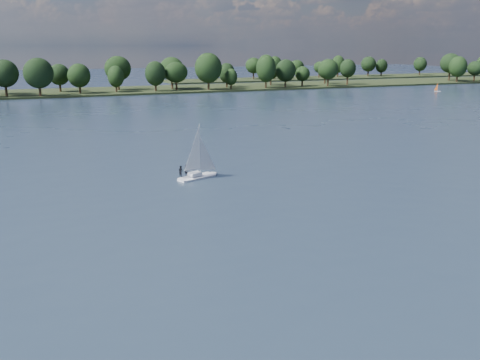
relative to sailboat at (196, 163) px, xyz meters
name	(u,v)px	position (x,y,z in m)	size (l,w,h in m)	color
ground	(134,133)	(0.27, 45.07, -2.33)	(700.00, 700.00, 0.00)	#233342
far_shore	(77,93)	(0.27, 157.07, -2.33)	(660.00, 40.00, 1.50)	black
far_shore_back	(344,78)	(160.27, 205.07, -2.33)	(220.00, 30.00, 1.40)	black
sailboat	(196,163)	(0.00, 0.00, 0.00)	(6.54, 3.98, 8.34)	white
dinghy_orange	(438,89)	(142.12, 106.39, -1.39)	(2.53, 2.34, 3.97)	silver
treeline	(77,74)	(0.20, 152.90, 5.72)	(562.69, 74.07, 17.91)	black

